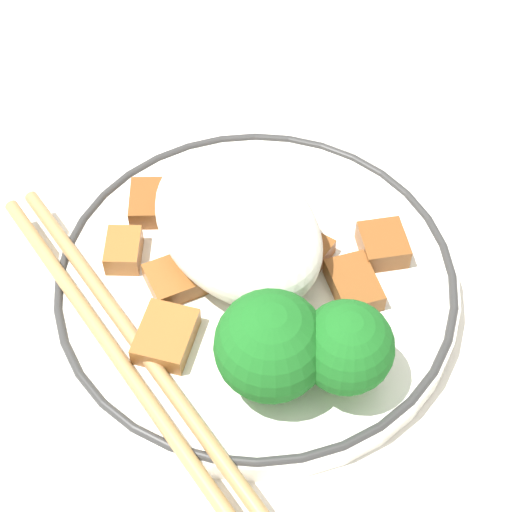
{
  "coord_description": "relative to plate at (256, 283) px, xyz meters",
  "views": [
    {
      "loc": [
        -0.23,
        0.16,
        0.41
      ],
      "look_at": [
        0.0,
        0.0,
        0.04
      ],
      "focal_mm": 60.0,
      "sensor_mm": 36.0,
      "label": 1
    }
  ],
  "objects": [
    {
      "name": "rice_mound",
      "position": [
        0.02,
        -0.0,
        0.03
      ],
      "size": [
        0.11,
        0.08,
        0.06
      ],
      "color": "white",
      "rests_on": "plate"
    },
    {
      "name": "broccoli_back_left",
      "position": [
        -0.06,
        0.03,
        0.04
      ],
      "size": [
        0.06,
        0.06,
        0.06
      ],
      "color": "#7FB756",
      "rests_on": "plate"
    },
    {
      "name": "chopsticks",
      "position": [
        -0.0,
        0.08,
        0.01
      ],
      "size": [
        0.25,
        0.03,
        0.01
      ],
      "color": "#AD8451",
      "rests_on": "plate"
    },
    {
      "name": "meat_near_left",
      "position": [
        0.02,
        0.04,
        0.01
      ],
      "size": [
        0.03,
        0.03,
        0.01
      ],
      "color": "brown",
      "rests_on": "plate"
    },
    {
      "name": "meat_near_front",
      "position": [
        -0.01,
        0.06,
        0.01
      ],
      "size": [
        0.04,
        0.04,
        0.01
      ],
      "color": "#995B28",
      "rests_on": "plate"
    },
    {
      "name": "plate",
      "position": [
        0.0,
        0.0,
        0.0
      ],
      "size": [
        0.23,
        0.23,
        0.02
      ],
      "color": "white",
      "rests_on": "ground_plane"
    },
    {
      "name": "meat_mid_right",
      "position": [
        -0.03,
        -0.07,
        0.01
      ],
      "size": [
        0.04,
        0.03,
        0.01
      ],
      "color": "brown",
      "rests_on": "plate"
    },
    {
      "name": "meat_far_scatter",
      "position": [
        -0.04,
        -0.04,
        0.01
      ],
      "size": [
        0.04,
        0.03,
        0.01
      ],
      "color": "brown",
      "rests_on": "plate"
    },
    {
      "name": "ground_plane",
      "position": [
        0.0,
        0.0,
        -0.01
      ],
      "size": [
        3.0,
        3.0,
        0.0
      ],
      "primitive_type": "plane",
      "color": "silver"
    },
    {
      "name": "broccoli_back_center",
      "position": [
        -0.08,
        -0.0,
        0.04
      ],
      "size": [
        0.05,
        0.05,
        0.06
      ],
      "color": "#7FB756",
      "rests_on": "plate"
    },
    {
      "name": "meat_near_back",
      "position": [
        0.05,
        -0.03,
        0.01
      ],
      "size": [
        0.04,
        0.05,
        0.01
      ],
      "color": "brown",
      "rests_on": "plate"
    },
    {
      "name": "meat_near_right",
      "position": [
        0.08,
        0.03,
        0.01
      ],
      "size": [
        0.04,
        0.03,
        0.01
      ],
      "color": "brown",
      "rests_on": "plate"
    },
    {
      "name": "meat_mid_left",
      "position": [
        -0.0,
        -0.03,
        0.01
      ],
      "size": [
        0.04,
        0.03,
        0.01
      ],
      "color": "brown",
      "rests_on": "plate"
    },
    {
      "name": "meat_on_rice_edge",
      "position": [
        0.05,
        0.05,
        0.01
      ],
      "size": [
        0.03,
        0.03,
        0.01
      ],
      "color": "#995B28",
      "rests_on": "plate"
    }
  ]
}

